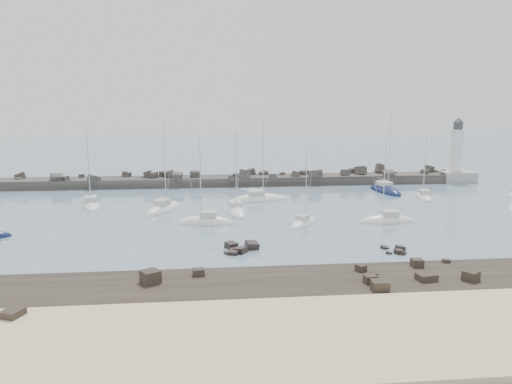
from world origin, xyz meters
TOP-DOWN VIEW (x-y plane):
  - ground at (0.00, 0.00)m, footprint 400.00×400.00m
  - sand_strip at (0.00, -32.00)m, footprint 140.00×14.00m
  - rock_shelf at (0.19, -21.97)m, footprint 140.00×12.18m
  - rock_cluster_near at (-3.68, -9.13)m, footprint 4.45×4.30m
  - rock_cluster_far at (14.59, -11.49)m, footprint 2.90×3.51m
  - breakwater at (-7.14, 38.00)m, footprint 115.00×7.28m
  - lighthouse at (47.00, 38.00)m, footprint 7.00×7.00m
  - sailboat_1 at (-26.87, 18.17)m, footprint 5.30×9.82m
  - sailboat_3 at (-14.54, 14.17)m, footprint 6.75×9.83m
  - sailboat_4 at (1.62, 20.62)m, footprint 10.50×4.58m
  - sailboat_5 at (-7.73, 4.45)m, footprint 8.54×3.91m
  - sailboat_6 at (-3.07, 10.91)m, footprint 3.95×9.03m
  - sailboat_7 at (6.27, 2.69)m, footprint 6.10×7.38m
  - sailboat_8 at (27.16, 26.78)m, footprint 4.85×11.19m
  - sailboat_9 at (18.64, 2.76)m, footprint 8.27×2.61m
  - sailboat_10 at (31.76, 19.57)m, footprint 3.91×8.14m

SIDE VIEW (x-z plane):
  - ground at x=0.00m, z-range 0.00..0.00m
  - sand_strip at x=0.00m, z-range -0.50..0.50m
  - rock_shelf at x=0.19m, z-range -0.94..0.97m
  - rock_cluster_far at x=14.59m, z-range -0.56..0.62m
  - sailboat_7 at x=6.27m, z-range -5.75..6.02m
  - rock_cluster_near at x=-3.68m, z-range -0.64..0.91m
  - sailboat_10 at x=31.76m, z-range -6.11..6.40m
  - sailboat_4 at x=1.62m, z-range -7.84..8.14m
  - sailboat_9 at x=18.64m, z-range -6.44..6.74m
  - sailboat_8 at x=27.16m, z-range -8.36..8.67m
  - sailboat_3 at x=-14.54m, z-range -7.38..7.69m
  - sailboat_1 at x=-26.87m, z-range -7.30..7.61m
  - sailboat_6 at x=-3.07m, z-range -6.82..7.13m
  - sailboat_5 at x=-7.73m, z-range -6.46..6.78m
  - breakwater at x=-7.14m, z-range -2.38..3.05m
  - lighthouse at x=47.00m, z-range -4.21..10.39m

